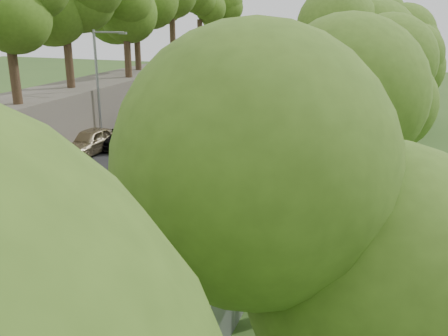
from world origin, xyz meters
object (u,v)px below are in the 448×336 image
object	(u,v)px
painter_0	(244,174)
car_1	(15,173)
signpost	(125,253)
streetlight	(100,81)
construction_barrel	(323,120)
concrete_block	(258,232)
car_2	(3,178)
person_far	(323,113)

from	to	relation	value
painter_0	car_1	bearing A→B (deg)	101.13
signpost	painter_0	xyz separation A→B (m)	(0.40, 11.51, -0.97)
streetlight	construction_barrel	world-z (taller)	streetlight
signpost	car_1	world-z (taller)	signpost
concrete_block	painter_0	bearing A→B (deg)	112.58
concrete_block	car_2	bearing A→B (deg)	174.56
signpost	painter_0	distance (m)	11.56
construction_barrel	car_1	size ratio (longest dim) A/B	0.20
car_1	signpost	bearing A→B (deg)	-34.77
car_1	painter_0	xyz separation A→B (m)	(12.05, 3.20, 0.26)
streetlight	concrete_block	bearing A→B (deg)	-37.76
painter_0	streetlight	bearing A→B (deg)	61.47
concrete_block	car_2	world-z (taller)	car_2
streetlight	painter_0	distance (m)	13.62
person_far	signpost	bearing A→B (deg)	64.93
car_2	concrete_block	bearing A→B (deg)	-8.85
concrete_block	car_1	size ratio (longest dim) A/B	0.27
streetlight	signpost	distance (m)	20.72
signpost	car_2	xyz separation A→B (m)	(-11.65, 7.38, -1.16)
person_far	painter_0	bearing A→B (deg)	64.10
signpost	construction_barrel	world-z (taller)	signpost
person_far	streetlight	bearing A→B (deg)	22.91
construction_barrel	streetlight	bearing A→B (deg)	-138.35
car_1	car_2	distance (m)	0.93
concrete_block	person_far	xyz separation A→B (m)	(-0.94, 24.11, 0.41)
signpost	construction_barrel	distance (m)	29.09
construction_barrel	painter_0	distance (m)	17.55
signpost	concrete_block	size ratio (longest dim) A/B	2.71
car_1	painter_0	world-z (taller)	painter_0
signpost	painter_0	size ratio (longest dim) A/B	1.64
signpost	car_2	bearing A→B (deg)	147.64
streetlight	car_1	size ratio (longest dim) A/B	1.89
concrete_block	painter_0	xyz separation A→B (m)	(-2.29, 5.50, 0.57)
car_2	person_far	bearing A→B (deg)	56.08
concrete_block	car_2	xyz separation A→B (m)	(-14.34, 1.37, 0.37)
construction_barrel	concrete_block	xyz separation A→B (m)	(0.74, -22.97, -0.04)
person_far	concrete_block	bearing A→B (deg)	70.48
streetlight	person_far	bearing A→B (deg)	44.66
construction_barrel	painter_0	size ratio (longest dim) A/B	0.45
streetlight	construction_barrel	size ratio (longest dim) A/B	9.40
construction_barrel	person_far	xyz separation A→B (m)	(-0.20, 1.13, 0.37)
construction_barrel	car_1	world-z (taller)	car_1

